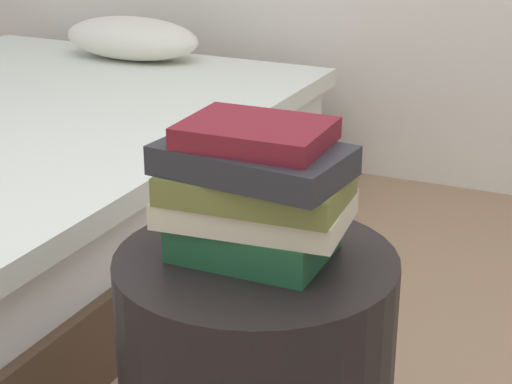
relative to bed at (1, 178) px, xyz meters
The scene contains 6 objects.
bed is the anchor object (origin of this frame).
book_forest 1.53m from the bed, 33.12° to the right, with size 0.24×0.18×0.06m, color #1E512D.
book_cream 1.55m from the bed, 33.13° to the right, with size 0.30×0.18×0.04m, color beige.
book_olive 1.57m from the bed, 33.39° to the right, with size 0.29×0.18×0.05m, color olive.
book_charcoal 1.59m from the bed, 33.61° to the right, with size 0.29×0.17×0.05m, color #28282D.
book_maroon 1.59m from the bed, 33.20° to the right, with size 0.22×0.17×0.03m, color maroon.
Camera 1 is at (0.52, -1.15, 1.17)m, focal length 59.77 mm.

